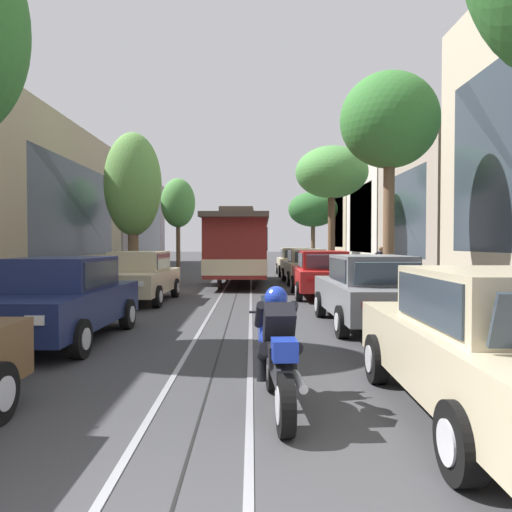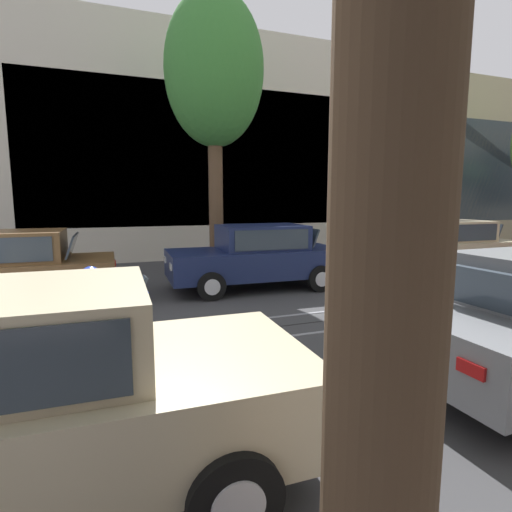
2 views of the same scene
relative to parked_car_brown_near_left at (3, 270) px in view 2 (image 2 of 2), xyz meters
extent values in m
cube|color=beige|center=(-7.56, 5.00, 3.39)|extent=(4.19, 16.15, 8.39)
cube|color=#2D3842|center=(-5.49, 5.00, 2.98)|extent=(0.04, 11.52, 5.03)
cube|color=tan|center=(-8.46, 21.45, 3.17)|extent=(5.98, 16.15, 7.95)
cube|color=brown|center=(0.00, -0.04, -0.15)|extent=(1.83, 4.31, 0.66)
cube|color=brown|center=(0.00, 0.11, 0.48)|extent=(1.49, 2.08, 0.60)
cube|color=#2D3842|center=(0.01, 1.29, 0.46)|extent=(1.30, 0.21, 0.45)
cube|color=#2D3842|center=(-0.75, 0.12, 0.48)|extent=(0.04, 1.81, 0.47)
cube|color=#B21414|center=(0.57, 2.12, -0.05)|extent=(0.28, 0.04, 0.12)
cube|color=#B21414|center=(-0.54, 2.12, -0.05)|extent=(0.28, 0.04, 0.12)
cylinder|color=black|center=(0.89, 1.29, -0.48)|extent=(0.20, 0.64, 0.64)
cylinder|color=silver|center=(1.00, 1.29, -0.48)|extent=(0.02, 0.35, 0.35)
cylinder|color=black|center=(-0.87, 1.30, -0.48)|extent=(0.20, 0.64, 0.64)
cylinder|color=silver|center=(-0.98, 1.30, -0.48)|extent=(0.02, 0.35, 0.35)
cube|color=#19234C|center=(-0.10, 5.43, -0.15)|extent=(1.92, 4.35, 0.66)
cube|color=#19234C|center=(-0.09, 5.58, 0.48)|extent=(1.53, 2.10, 0.60)
cube|color=#2D3842|center=(-0.11, 4.74, 0.46)|extent=(1.34, 0.26, 0.47)
cube|color=#2D3842|center=(-0.06, 6.76, 0.46)|extent=(1.30, 0.23, 0.45)
cube|color=#2D3842|center=(0.66, 5.56, 0.48)|extent=(0.08, 1.81, 0.47)
cube|color=#2D3842|center=(-0.84, 5.60, 0.48)|extent=(0.08, 1.81, 0.47)
cube|color=white|center=(0.40, 3.26, -0.05)|extent=(0.28, 0.05, 0.14)
cube|color=#B21414|center=(0.52, 7.58, -0.05)|extent=(0.28, 0.05, 0.12)
cube|color=white|center=(-0.71, 3.29, -0.05)|extent=(0.28, 0.05, 0.14)
cube|color=#B21414|center=(-0.59, 7.61, -0.05)|extent=(0.28, 0.05, 0.12)
cylinder|color=black|center=(0.75, 4.07, -0.48)|extent=(0.22, 0.65, 0.64)
cylinder|color=silver|center=(0.86, 4.07, -0.48)|extent=(0.03, 0.35, 0.35)
cylinder|color=black|center=(-1.01, 4.12, -0.48)|extent=(0.22, 0.65, 0.64)
cylinder|color=silver|center=(-1.12, 4.13, -0.48)|extent=(0.03, 0.35, 0.35)
cylinder|color=black|center=(0.82, 6.74, -0.48)|extent=(0.22, 0.65, 0.64)
cylinder|color=silver|center=(0.93, 6.74, -0.48)|extent=(0.03, 0.35, 0.35)
cylinder|color=black|center=(-0.94, 6.79, -0.48)|extent=(0.22, 0.65, 0.64)
cylinder|color=silver|center=(-1.05, 6.79, -0.48)|extent=(0.03, 0.35, 0.35)
cube|color=#C1B28E|center=(-0.04, 11.51, -0.15)|extent=(1.95, 4.36, 0.66)
cube|color=#C1B28E|center=(-0.04, 11.66, 0.48)|extent=(1.55, 2.11, 0.60)
cube|color=#2D3842|center=(-0.07, 10.82, 0.46)|extent=(1.34, 0.27, 0.47)
cube|color=#2D3842|center=(0.00, 12.84, 0.46)|extent=(1.30, 0.24, 0.45)
cube|color=#2D3842|center=(0.71, 11.64, 0.48)|extent=(0.09, 1.81, 0.47)
cube|color=#2D3842|center=(-0.78, 11.69, 0.48)|extent=(0.09, 1.81, 0.47)
cube|color=white|center=(0.44, 9.33, -0.05)|extent=(0.28, 0.05, 0.14)
cube|color=white|center=(-0.67, 9.37, -0.05)|extent=(0.28, 0.05, 0.14)
cube|color=#B21414|center=(-0.53, 13.69, -0.05)|extent=(0.28, 0.05, 0.12)
cylinder|color=black|center=(0.79, 10.15, -0.48)|extent=(0.22, 0.65, 0.64)
cylinder|color=silver|center=(0.90, 10.15, -0.48)|extent=(0.03, 0.35, 0.35)
cylinder|color=black|center=(-0.97, 10.21, -0.48)|extent=(0.22, 0.65, 0.64)
cylinder|color=silver|center=(-1.08, 10.21, -0.48)|extent=(0.03, 0.35, 0.35)
cylinder|color=black|center=(0.88, 12.81, -0.48)|extent=(0.22, 0.65, 0.64)
cylinder|color=silver|center=(0.99, 12.81, -0.48)|extent=(0.03, 0.35, 0.35)
cylinder|color=black|center=(-0.88, 12.87, -0.48)|extent=(0.22, 0.65, 0.64)
cylinder|color=silver|center=(-0.99, 12.88, -0.48)|extent=(0.03, 0.35, 0.35)
cube|color=#C1B28E|center=(6.01, 1.37, -0.15)|extent=(1.89, 4.34, 0.66)
cube|color=#2D3842|center=(6.02, 2.05, 0.46)|extent=(1.34, 0.25, 0.47)
cube|color=#2D3842|center=(5.26, 1.23, 0.48)|extent=(0.07, 1.81, 0.47)
cube|color=white|center=(5.50, 3.54, -0.05)|extent=(0.28, 0.05, 0.14)
cube|color=white|center=(6.61, 3.51, -0.05)|extent=(0.28, 0.05, 0.14)
cylinder|color=black|center=(5.16, 2.72, -0.48)|extent=(0.21, 0.64, 0.64)
cylinder|color=silver|center=(5.05, 2.72, -0.48)|extent=(0.03, 0.35, 0.35)
cylinder|color=black|center=(6.92, 2.68, -0.48)|extent=(0.21, 0.64, 0.64)
cylinder|color=silver|center=(7.03, 2.68, -0.48)|extent=(0.03, 0.35, 0.35)
cube|color=#2D3842|center=(6.14, 5.71, 0.46)|extent=(1.30, 0.22, 0.45)
cube|color=#2D3842|center=(5.37, 6.88, 0.48)|extent=(0.06, 1.81, 0.47)
cube|color=#B21414|center=(5.59, 4.87, -0.05)|extent=(0.28, 0.04, 0.12)
cube|color=#B21414|center=(6.71, 4.89, -0.05)|extent=(0.28, 0.04, 0.12)
cylinder|color=black|center=(5.26, 5.69, -0.48)|extent=(0.21, 0.64, 0.64)
cylinder|color=silver|center=(5.15, 5.69, -0.48)|extent=(0.03, 0.35, 0.35)
cylinder|color=brown|center=(-1.81, 4.88, 1.52)|extent=(0.39, 0.39, 4.64)
ellipsoid|color=#387A33|center=(-1.81, 4.88, 4.85)|extent=(2.75, 2.65, 4.04)
cylinder|color=#4C3826|center=(7.86, 3.03, 1.78)|extent=(0.48, 0.48, 5.16)
cylinder|color=black|center=(3.82, 0.97, -0.50)|extent=(0.17, 0.61, 0.60)
cylinder|color=black|center=(3.74, 2.36, -0.50)|extent=(0.14, 0.58, 0.57)
cylinder|color=silver|center=(3.82, 0.97, -0.50)|extent=(0.18, 0.37, 0.36)
cylinder|color=silver|center=(3.74, 2.36, -0.50)|extent=(0.14, 0.34, 0.33)
cube|color=#2D2D33|center=(3.78, 1.60, -0.28)|extent=(0.23, 1.18, 0.20)
ellipsoid|color=#1E38B2|center=(3.77, 1.81, -0.02)|extent=(0.39, 0.58, 0.28)
cube|color=#1E38B2|center=(3.75, 2.25, 0.05)|extent=(0.34, 0.43, 0.47)
cube|color=#2D3842|center=(3.74, 2.39, 0.28)|extent=(0.25, 0.16, 0.23)
sphere|color=white|center=(3.74, 2.39, 0.02)|extent=(0.14, 0.14, 0.14)
cube|color=black|center=(3.80, 1.36, -0.04)|extent=(0.31, 0.54, 0.12)
cube|color=#1E38B2|center=(3.82, 1.04, 0.02)|extent=(0.26, 0.29, 0.20)
cylinder|color=silver|center=(3.97, 1.14, -0.32)|extent=(0.12, 0.55, 0.09)
cylinder|color=silver|center=(3.65, 2.30, -0.20)|extent=(0.06, 0.23, 0.58)
cylinder|color=silver|center=(3.83, 2.31, -0.20)|extent=(0.06, 0.23, 0.58)
cylinder|color=black|center=(3.75, 2.20, 0.22)|extent=(0.56, 0.06, 0.03)
cube|color=black|center=(3.79, 1.53, 0.14)|extent=(0.35, 0.49, 0.57)
sphere|color=#1E38B2|center=(3.77, 1.78, 0.44)|extent=(0.26, 0.26, 0.26)
cylinder|color=black|center=(3.63, 1.49, -0.10)|extent=(0.16, 0.45, 0.28)
cylinder|color=black|center=(3.61, 1.68, -0.28)|extent=(0.12, 0.18, 0.39)
cylinder|color=black|center=(3.59, 1.82, 0.24)|extent=(0.13, 0.46, 0.36)
cylinder|color=black|center=(3.95, 1.51, -0.10)|extent=(0.16, 0.45, 0.28)
cylinder|color=black|center=(3.95, 1.70, -0.28)|extent=(0.12, 0.18, 0.39)
cylinder|color=black|center=(3.95, 1.84, 0.24)|extent=(0.13, 0.46, 0.36)
camera|label=1|loc=(3.50, -3.58, 1.05)|focal=33.71mm
camera|label=2|loc=(9.13, 2.01, 1.40)|focal=28.07mm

